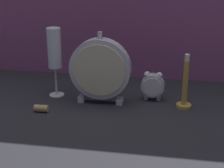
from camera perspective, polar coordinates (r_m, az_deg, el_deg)
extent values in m
plane|color=#232328|center=(1.14, -0.69, -4.05)|extent=(4.00, 4.00, 0.00)
cube|color=silver|center=(1.23, 5.18, -2.07)|extent=(0.01, 0.01, 0.01)
cube|color=silver|center=(1.22, 7.11, -2.19)|extent=(0.01, 0.01, 0.01)
cylinder|color=silver|center=(1.21, 6.22, -0.22)|extent=(0.08, 0.03, 0.08)
cylinder|color=silver|center=(1.19, 6.17, -0.50)|extent=(0.06, 0.00, 0.06)
sphere|color=silver|center=(1.20, 5.39, 1.38)|extent=(0.02, 0.02, 0.02)
sphere|color=silver|center=(1.20, 7.18, 1.27)|extent=(0.02, 0.02, 0.02)
cylinder|color=silver|center=(1.20, 6.29, 1.53)|extent=(0.00, 0.00, 0.01)
cube|color=silver|center=(1.21, -4.64, -2.22)|extent=(0.02, 0.03, 0.02)
cube|color=silver|center=(1.19, 1.20, -2.63)|extent=(0.02, 0.03, 0.02)
cylinder|color=silver|center=(1.16, -1.81, 2.35)|extent=(0.19, 0.04, 0.19)
cylinder|color=beige|center=(1.14, -2.02, 2.03)|extent=(0.16, 0.00, 0.16)
cylinder|color=silver|center=(1.13, -1.87, 7.45)|extent=(0.01, 0.01, 0.02)
cylinder|color=silver|center=(1.27, -8.41, -1.57)|extent=(0.05, 0.05, 0.01)
cylinder|color=silver|center=(1.25, -8.53, 0.52)|extent=(0.01, 0.01, 0.09)
cylinder|color=white|center=(1.22, -8.80, 5.46)|extent=(0.04, 0.04, 0.13)
cylinder|color=beige|center=(1.23, -8.74, 4.43)|extent=(0.04, 0.04, 0.08)
cylinder|color=gold|center=(1.18, 10.87, -3.27)|extent=(0.05, 0.05, 0.01)
cylinder|color=gold|center=(1.16, 11.11, 0.16)|extent=(0.02, 0.02, 0.14)
cylinder|color=silver|center=(1.13, 11.38, 3.98)|extent=(0.01, 0.01, 0.02)
cylinder|color=tan|center=(1.15, -10.71, -3.67)|extent=(0.04, 0.02, 0.02)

